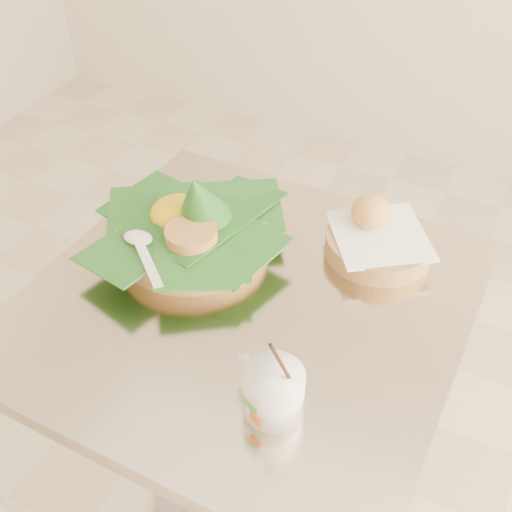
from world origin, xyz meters
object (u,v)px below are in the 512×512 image
at_px(bread_basket, 377,238).
at_px(cafe_table, 248,381).
at_px(coffee_mug, 272,389).
at_px(rice_basket, 191,226).

bearing_deg(bread_basket, cafe_table, -126.74).
xyz_separation_m(cafe_table, coffee_mug, (0.13, -0.18, 0.26)).
height_order(rice_basket, bread_basket, rice_basket).
distance_m(cafe_table, bread_basket, 0.36).
relative_size(rice_basket, bread_basket, 1.53).
bearing_deg(coffee_mug, bread_basket, 86.09).
xyz_separation_m(cafe_table, bread_basket, (0.16, 0.21, 0.25)).
height_order(rice_basket, coffee_mug, rice_basket).
height_order(cafe_table, bread_basket, bread_basket).
bearing_deg(cafe_table, rice_basket, 152.05).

